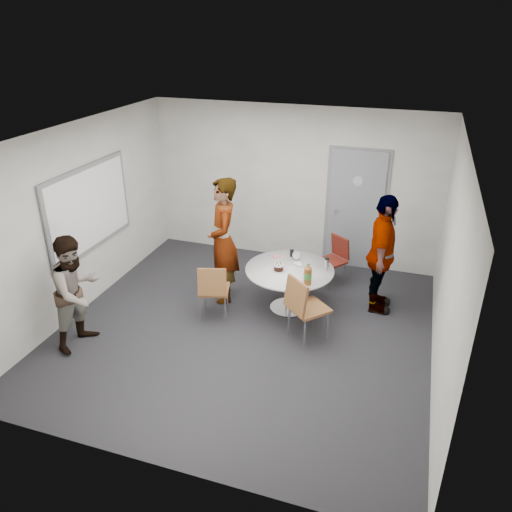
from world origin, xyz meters
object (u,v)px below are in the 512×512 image
(table, at_px, (291,275))
(chair_near_left, at_px, (213,287))
(whiteboard, at_px, (90,208))
(door, at_px, (355,210))
(chair_near_right, at_px, (303,304))
(chair_far, at_px, (335,256))
(person_left, at_px, (77,292))
(person_main, at_px, (223,241))
(person_right, at_px, (382,255))

(table, bearing_deg, chair_near_left, -147.27)
(whiteboard, bearing_deg, door, 32.66)
(door, distance_m, chair_near_right, 2.56)
(table, distance_m, chair_far, 1.12)
(person_left, bearing_deg, person_main, -28.69)
(table, distance_m, person_main, 1.12)
(chair_near_right, relative_size, person_main, 0.50)
(door, bearing_deg, whiteboard, -147.34)
(whiteboard, bearing_deg, person_main, 15.96)
(door, relative_size, table, 1.65)
(whiteboard, xyz_separation_m, person_left, (0.51, -1.16, -0.67))
(chair_far, bearing_deg, whiteboard, 60.37)
(chair_near_left, height_order, person_left, person_left)
(chair_far, bearing_deg, person_left, 79.19)
(table, bearing_deg, chair_far, 65.15)
(chair_near_right, bearing_deg, whiteboard, -142.12)
(person_main, bearing_deg, table, 62.82)
(chair_near_right, xyz_separation_m, person_right, (0.86, 1.17, 0.31))
(door, bearing_deg, person_right, -66.68)
(person_main, relative_size, person_left, 1.24)
(whiteboard, height_order, chair_near_right, whiteboard)
(chair_near_left, xyz_separation_m, person_left, (-1.44, -1.06, 0.24))
(door, bearing_deg, person_main, -134.14)
(whiteboard, bearing_deg, chair_near_right, -3.94)
(chair_near_left, height_order, person_main, person_main)
(door, xyz_separation_m, chair_far, (-0.17, -0.75, -0.53))
(whiteboard, relative_size, person_right, 1.06)
(table, bearing_deg, whiteboard, -170.02)
(chair_near_right, relative_size, person_right, 0.54)
(chair_near_left, relative_size, person_left, 0.56)
(table, relative_size, chair_near_left, 1.47)
(person_main, bearing_deg, chair_near_left, -17.85)
(chair_near_right, relative_size, person_left, 0.62)
(table, height_order, person_left, person_left)
(chair_far, bearing_deg, door, -66.84)
(chair_near_left, relative_size, chair_far, 1.07)
(door, height_order, person_main, door)
(table, height_order, chair_far, table)
(whiteboard, bearing_deg, chair_far, 24.28)
(whiteboard, xyz_separation_m, chair_near_right, (3.28, -0.23, -0.86))
(table, relative_size, person_left, 0.83)
(person_right, bearing_deg, chair_near_left, 112.53)
(table, xyz_separation_m, person_right, (1.22, 0.43, 0.31))
(door, distance_m, chair_far, 0.94)
(door, height_order, person_left, door)
(person_left, bearing_deg, table, -45.26)
(table, xyz_separation_m, person_main, (-1.05, 0.02, 0.38))
(chair_near_right, distance_m, person_right, 1.48)
(person_right, bearing_deg, person_main, 97.10)
(chair_far, bearing_deg, person_right, 178.28)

